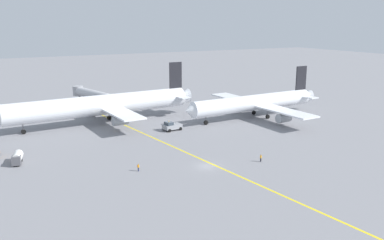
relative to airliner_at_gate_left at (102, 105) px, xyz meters
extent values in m
plane|color=gray|center=(8.57, -46.55, -5.60)|extent=(600.00, 600.00, 0.00)
cube|color=yellow|center=(9.14, -36.55, -5.60)|extent=(15.38, 119.14, 0.01)
cylinder|color=white|center=(-0.41, -0.02, 0.07)|extent=(54.55, 8.95, 5.90)
cone|color=white|center=(27.69, 1.56, 0.07)|extent=(3.86, 4.92, 4.72)
cube|color=white|center=(2.30, 0.13, -0.81)|extent=(8.56, 38.76, 0.44)
cube|color=white|center=(25.20, 1.42, 0.66)|extent=(3.93, 13.16, 0.28)
cube|color=black|center=(24.90, 1.40, 7.18)|extent=(4.41, 0.61, 8.31)
cylinder|color=#999EA3|center=(0.69, 10.83, -2.61)|extent=(4.34, 2.83, 2.60)
cylinder|color=#999EA3|center=(1.91, -10.68, -2.61)|extent=(4.34, 2.83, 2.60)
cylinder|color=slate|center=(3.49, -3.21, -3.77)|extent=(0.28, 0.28, 2.37)
cylinder|color=black|center=(3.49, -3.21, -4.95)|extent=(1.33, 0.62, 1.30)
cylinder|color=slate|center=(3.11, 3.58, -3.77)|extent=(0.28, 0.28, 2.37)
cylinder|color=black|center=(3.11, 3.58, -4.95)|extent=(1.33, 0.62, 1.30)
cylinder|color=slate|center=(-22.10, -1.25, -3.77)|extent=(0.28, 0.28, 2.37)
cylinder|color=black|center=(-22.10, -1.25, -4.95)|extent=(1.33, 0.62, 1.30)
cylinder|color=white|center=(43.83, -14.89, -0.77)|extent=(44.00, 6.78, 4.89)
cone|color=white|center=(20.74, -15.90, -0.77)|extent=(2.99, 4.61, 4.50)
cone|color=white|center=(66.72, -13.90, -0.77)|extent=(3.77, 4.06, 3.91)
cube|color=white|center=(46.02, -14.80, -1.50)|extent=(8.33, 44.87, 0.44)
cube|color=white|center=(64.23, -14.01, -0.28)|extent=(3.76, 13.13, 0.28)
cube|color=black|center=(63.93, -14.02, 5.61)|extent=(4.41, 0.55, 7.87)
cylinder|color=#999EA3|center=(44.48, -2.36, -3.30)|extent=(4.31, 2.78, 2.60)
cylinder|color=#999EA3|center=(45.56, -27.33, -3.30)|extent=(4.31, 2.78, 2.60)
cylinder|color=slate|center=(47.17, -18.15, -3.96)|extent=(0.28, 0.28, 1.98)
cylinder|color=black|center=(47.17, -18.15, -4.95)|extent=(1.32, 0.61, 1.30)
cylinder|color=slate|center=(46.87, -11.36, -3.96)|extent=(0.28, 0.28, 1.98)
cylinder|color=black|center=(46.87, -11.36, -4.95)|extent=(1.32, 0.61, 1.30)
cylinder|color=slate|center=(26.32, -15.65, -3.96)|extent=(0.28, 0.28, 1.98)
cylinder|color=black|center=(26.32, -15.65, -4.95)|extent=(1.32, 0.61, 1.30)
cube|color=gray|center=(14.98, -16.52, -4.54)|extent=(5.38, 3.49, 1.23)
cube|color=#333D47|center=(13.87, -16.66, -3.48)|extent=(2.10, 2.51, 0.90)
cylinder|color=#4C4C51|center=(19.08, -16.00, -4.42)|extent=(3.20, 0.60, 0.20)
sphere|color=orange|center=(13.87, -16.66, -2.85)|extent=(0.24, 0.24, 0.24)
cylinder|color=black|center=(13.35, -18.18, -5.15)|extent=(0.93, 0.41, 0.90)
cylinder|color=black|center=(12.99, -15.33, -5.15)|extent=(0.93, 0.41, 0.90)
cylinder|color=black|center=(16.97, -17.71, -5.15)|extent=(0.93, 0.41, 0.90)
cylinder|color=black|center=(16.60, -14.87, -5.15)|extent=(0.93, 0.41, 0.90)
cylinder|color=silver|center=(-25.99, -25.37, -4.20)|extent=(2.83, 4.34, 2.00)
cube|color=#4C4C51|center=(-26.42, -27.32, -4.40)|extent=(2.11, 2.14, 1.80)
cylinder|color=black|center=(-25.47, -26.25, -5.30)|extent=(0.33, 0.63, 0.60)
cylinder|color=black|center=(-26.83, -25.95, -5.30)|extent=(0.33, 0.63, 0.60)
cylinder|color=black|center=(-25.14, -24.79, -5.30)|extent=(0.33, 0.63, 0.60)
cylinder|color=black|center=(-26.50, -24.48, -5.30)|extent=(0.33, 0.63, 0.60)
cylinder|color=black|center=(20.37, -49.47, -5.20)|extent=(0.28, 0.28, 0.82)
cylinder|color=orange|center=(20.37, -49.47, -4.50)|extent=(0.36, 0.36, 0.58)
sphere|color=#9E704C|center=(20.37, -49.47, -4.10)|extent=(0.22, 0.22, 0.22)
cylinder|color=#2D3351|center=(-5.01, -42.30, -5.21)|extent=(0.28, 0.28, 0.79)
cylinder|color=orange|center=(-5.01, -42.30, -4.53)|extent=(0.36, 0.36, 0.56)
sphere|color=#9E704C|center=(-5.01, -42.30, -4.14)|extent=(0.21, 0.21, 0.21)
cylinder|color=#F24C19|center=(-5.29, -42.41, -4.42)|extent=(0.05, 0.05, 0.40)
cylinder|color=#B7B7BC|center=(4.47, 27.40, -1.34)|extent=(8.44, 21.16, 3.20)
cylinder|color=#99999E|center=(1.79, 37.57, -1.34)|extent=(3.84, 3.84, 3.52)
cylinder|color=#595960|center=(2.05, 36.60, -3.47)|extent=(0.70, 0.70, 4.26)
camera|label=1|loc=(-32.63, -116.46, 23.95)|focal=38.37mm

